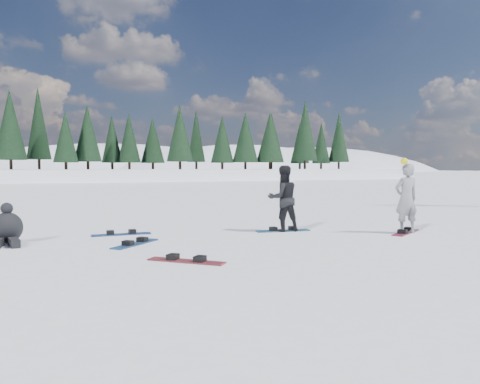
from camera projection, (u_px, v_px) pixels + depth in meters
name	position (u px, v px, depth m)	size (l,w,h in m)	color
ground	(344.00, 242.00, 10.99)	(420.00, 420.00, 0.00)	white
alpine_backdrop	(34.00, 208.00, 181.94)	(412.50, 227.00, 53.20)	white
snowboarder_woman	(406.00, 198.00, 12.40)	(0.72, 0.51, 2.00)	gray
snowboarder_man	(283.00, 198.00, 12.77)	(0.88, 0.68, 1.81)	black
seated_rider	(7.00, 228.00, 10.66)	(0.70, 1.13, 0.95)	black
snowboard_woman	(406.00, 233.00, 12.46)	(1.50, 0.28, 0.03)	maroon
snowboard_man	(283.00, 231.00, 12.82)	(1.50, 0.28, 0.03)	#17597F
snowboard_loose_c	(121.00, 234.00, 12.12)	(1.50, 0.28, 0.03)	navy
snowboard_loose_b	(186.00, 261.00, 8.66)	(1.50, 0.28, 0.03)	maroon
snowboard_loose_a	(135.00, 244.00, 10.61)	(1.50, 0.28, 0.03)	navy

